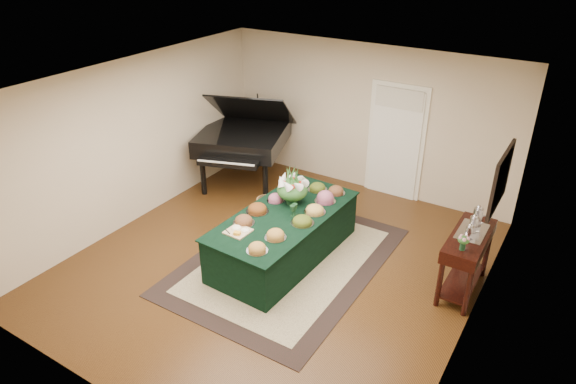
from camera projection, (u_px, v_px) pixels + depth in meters
The scene contains 14 objects.
ground at pixel (277, 262), 7.66m from camera, with size 6.00×6.00×0.00m, color black.
area_rug at pixel (287, 260), 7.69m from camera, with size 2.53×3.54×0.01m.
kitchen_doorway at pixel (395, 143), 9.14m from camera, with size 1.05×0.07×2.10m.
buffet_table at pixel (284, 235), 7.63m from camera, with size 1.28×2.54×0.74m.
food_platters at pixel (293, 206), 7.58m from camera, with size 1.07×2.26×0.14m.
cutting_board at pixel (239, 229), 7.03m from camera, with size 0.33×0.33×0.10m.
green_goblets at pixel (294, 210), 7.39m from camera, with size 0.08×0.14×0.18m.
floral_centerpiece at pixel (292, 186), 7.63m from camera, with size 0.48×0.48×0.48m.
grand_piano at pixel (243, 137), 9.61m from camera, with size 1.96×2.16×1.85m.
wicker_basket at pixel (267, 205), 9.01m from camera, with size 0.36×0.36×0.22m, color olive.
mahogany_sideboard at pixel (468, 248), 6.77m from camera, with size 0.45×1.18×0.89m.
tea_service at pixel (474, 223), 6.71m from camera, with size 0.34×0.58×0.30m.
pink_bouquet at pixel (464, 240), 6.31m from camera, with size 0.16×0.16×0.21m.
wall_painting at pixel (501, 180), 6.18m from camera, with size 0.05×0.95×0.75m.
Camera 1 is at (3.47, -5.27, 4.48)m, focal length 32.00 mm.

